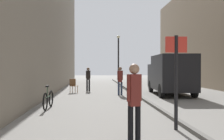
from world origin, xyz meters
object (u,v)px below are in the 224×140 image
object	(u,v)px
delivery_van	(171,74)
bicycle_leaning	(48,100)
pedestrian_main_foreground	(134,97)
street_sign_post	(176,74)
lamp_post	(118,57)
cafe_chair_near_window	(73,85)
pedestrian_far_crossing	(88,77)
pedestrian_mid_block	(120,79)

from	to	relation	value
delivery_van	bicycle_leaning	distance (m)	8.27
pedestrian_main_foreground	street_sign_post	xyz separation A→B (m)	(1.35, 1.12, 0.50)
pedestrian_main_foreground	delivery_van	bearing A→B (deg)	53.60
lamp_post	cafe_chair_near_window	bearing A→B (deg)	-119.96
pedestrian_main_foreground	lamp_post	distance (m)	17.97
pedestrian_far_crossing	pedestrian_mid_block	bearing A→B (deg)	-74.07
pedestrian_mid_block	street_sign_post	xyz separation A→B (m)	(0.63, -8.54, 0.53)
street_sign_post	cafe_chair_near_window	world-z (taller)	street_sign_post
bicycle_leaning	cafe_chair_near_window	bearing A→B (deg)	88.00
lamp_post	cafe_chair_near_window	world-z (taller)	lamp_post
cafe_chair_near_window	bicycle_leaning	bearing A→B (deg)	57.01
bicycle_leaning	street_sign_post	bearing A→B (deg)	-39.73
lamp_post	bicycle_leaning	distance (m)	13.83
pedestrian_main_foreground	cafe_chair_near_window	bearing A→B (deg)	87.10
pedestrian_far_crossing	lamp_post	world-z (taller)	lamp_post
pedestrian_mid_block	pedestrian_far_crossing	bearing A→B (deg)	122.89
bicycle_leaning	cafe_chair_near_window	size ratio (longest dim) A/B	1.88
delivery_van	lamp_post	xyz separation A→B (m)	(-2.48, 8.20, 1.40)
pedestrian_mid_block	street_sign_post	distance (m)	8.58
bicycle_leaning	pedestrian_mid_block	bearing A→B (deg)	56.12
bicycle_leaning	pedestrian_main_foreground	bearing A→B (deg)	-57.74
pedestrian_far_crossing	lamp_post	distance (m)	6.14
pedestrian_mid_block	bicycle_leaning	size ratio (longest dim) A/B	0.99
street_sign_post	bicycle_leaning	xyz separation A→B (m)	(-4.15, 3.75, -1.16)
delivery_van	bicycle_leaning	size ratio (longest dim) A/B	2.77
pedestrian_main_foreground	delivery_van	xyz separation A→B (m)	(3.91, 9.63, 0.28)
pedestrian_mid_block	pedestrian_main_foreground	bearing A→B (deg)	-95.82
pedestrian_main_foreground	cafe_chair_near_window	size ratio (longest dim) A/B	1.92
pedestrian_mid_block	pedestrian_far_crossing	distance (m)	3.60
pedestrian_far_crossing	cafe_chair_near_window	world-z (taller)	pedestrian_far_crossing
pedestrian_far_crossing	street_sign_post	size ratio (longest dim) A/B	0.66
cafe_chair_near_window	pedestrian_main_foreground	bearing A→B (deg)	72.85
pedestrian_main_foreground	pedestrian_far_crossing	distance (m)	12.70
cafe_chair_near_window	street_sign_post	bearing A→B (deg)	81.03
lamp_post	bicycle_leaning	world-z (taller)	lamp_post
delivery_van	cafe_chair_near_window	xyz separation A→B (m)	(-6.20, 1.73, -0.77)
pedestrian_main_foreground	street_sign_post	distance (m)	1.83
pedestrian_mid_block	lamp_post	size ratio (longest dim) A/B	0.37
street_sign_post	pedestrian_main_foreground	bearing A→B (deg)	42.60
lamp_post	pedestrian_mid_block	bearing A→B (deg)	-95.00
pedestrian_mid_block	lamp_post	distance (m)	8.38
pedestrian_far_crossing	bicycle_leaning	world-z (taller)	pedestrian_far_crossing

